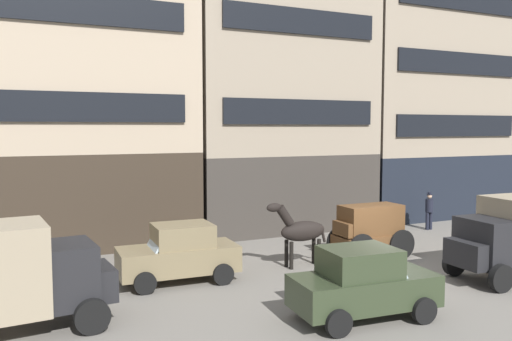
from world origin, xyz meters
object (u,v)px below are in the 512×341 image
Objects in this scene: sedan_dark at (179,253)px; sedan_parked_curb at (363,283)px; cargo_wagon at (369,227)px; pedestrian_officer at (429,209)px; delivery_truck_far at (9,275)px; draft_horse at (300,231)px; fire_hydrant_curbside at (345,229)px.

sedan_dark is 6.02m from sedan_parked_curb.
cargo_wagon is 7.30m from sedan_dark.
pedestrian_officer is (13.21, 3.17, 0.07)m from sedan_dark.
delivery_truck_far is 8.54m from sedan_parked_curb.
draft_horse is 9.44m from delivery_truck_far.
pedestrian_officer is (8.86, 3.19, -0.29)m from draft_horse.
sedan_dark is at bearing 179.64° from draft_horse.
draft_horse is 5.13m from sedan_parked_curb.
delivery_truck_far reaches higher than cargo_wagon.
pedestrian_officer is 2.16× the size of fire_hydrant_curbside.
pedestrian_officer is (9.91, 8.20, 0.07)m from sedan_parked_curb.
draft_horse is at bearing 179.99° from cargo_wagon.
sedan_parked_curb is 2.12× the size of pedestrian_officer.
fire_hydrant_curbside is (-4.78, -0.03, -0.55)m from pedestrian_officer.
draft_horse is at bearing 14.40° from delivery_truck_far.
sedan_parked_curb is (-1.05, -5.01, -0.36)m from draft_horse.
fire_hydrant_curbside is at bearing 70.34° from cargo_wagon.
draft_horse is (-2.95, 0.00, 0.12)m from cargo_wagon.
sedan_parked_curb is (3.30, -5.04, 0.00)m from sedan_dark.
cargo_wagon is 1.62× the size of pedestrian_officer.
sedan_parked_curb is at bearing -140.38° from pedestrian_officer.
sedan_dark is 9.01m from fire_hydrant_curbside.
draft_horse is at bearing -160.18° from pedestrian_officer.
draft_horse is 9.42m from pedestrian_officer.
draft_horse reaches higher than fire_hydrant_curbside.
delivery_truck_far is 2.49× the size of pedestrian_officer.
cargo_wagon is 0.65× the size of delivery_truck_far.
delivery_truck_far reaches higher than sedan_dark.
cargo_wagon is 6.41m from sedan_parked_curb.
draft_horse reaches higher than sedan_parked_curb.
cargo_wagon reaches higher than fire_hydrant_curbside.
delivery_truck_far reaches higher than draft_horse.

